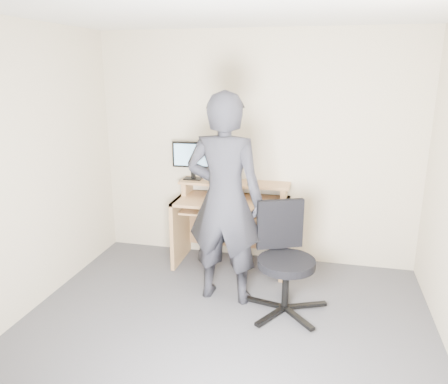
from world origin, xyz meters
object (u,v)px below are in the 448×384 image
at_px(monitor, 192,157).
at_px(person, 225,200).
at_px(office_chair, 284,254).
at_px(desk, 233,216).

relative_size(monitor, person, 0.23).
height_order(office_chair, person, person).
xyz_separation_m(office_chair, person, (-0.55, 0.07, 0.44)).
bearing_deg(monitor, desk, -12.89).
height_order(monitor, office_chair, monitor).
distance_m(desk, monitor, 0.78).
xyz_separation_m(monitor, person, (0.57, -0.86, -0.20)).
distance_m(office_chair, person, 0.71).
bearing_deg(desk, person, -83.44).
bearing_deg(person, desk, -79.97).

